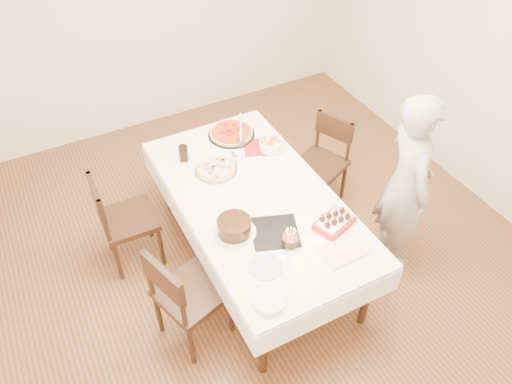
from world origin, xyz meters
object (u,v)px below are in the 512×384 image
chair_right_savory (320,165)px  strawberry_box (334,222)px  taper_candle (241,130)px  pizza_white (216,169)px  cola_glass (183,153)px  pizza_pepperoni (231,133)px  person (406,184)px  chair_left_dessert (192,293)px  chair_left_savory (129,220)px  layer_cake (234,227)px  birthday_cake (290,237)px  pasta_bowl (271,145)px  dining_table (256,230)px

chair_right_savory → strawberry_box: chair_right_savory is taller
taper_candle → strawberry_box: 1.19m
pizza_white → strawberry_box: size_ratio=1.20×
pizza_white → cola_glass: bearing=123.8°
chair_right_savory → pizza_pepperoni: bearing=124.9°
person → pizza_white: person is taller
chair_left_dessert → pizza_pepperoni: (0.92, 1.23, 0.29)m
chair_left_savory → pizza_white: size_ratio=2.63×
layer_cake → pizza_white: bearing=76.4°
chair_left_savory → chair_left_dessert: 0.95m
cola_glass → birthday_cake: (0.31, -1.23, 0.01)m
layer_cake → birthday_cake: 0.41m
pasta_bowl → pizza_white: bearing=-174.6°
layer_cake → cola_glass: bearing=90.7°
chair_left_dessert → strawberry_box: 1.15m
person → chair_left_savory: bearing=80.0°
chair_right_savory → chair_left_savory: chair_left_savory is taller
chair_right_savory → pizza_pepperoni: (-0.70, 0.43, 0.33)m
dining_table → pasta_bowl: (0.40, 0.48, 0.42)m
birthday_cake → strawberry_box: bearing=1.2°
pizza_pepperoni → pizza_white: bearing=-129.8°
chair_left_savory → chair_right_savory: bearing=177.8°
pasta_bowl → cola_glass: 0.75m
chair_right_savory → cola_glass: size_ratio=6.20×
pizza_pepperoni → strawberry_box: bearing=-82.3°
birthday_cake → strawberry_box: birthday_cake is taller
chair_left_dessert → chair_left_savory: bearing=-96.7°
chair_left_dessert → taper_candle: taper_candle is taller
chair_right_savory → birthday_cake: birthday_cake is taller
dining_table → chair_right_savory: chair_right_savory is taller
person → pizza_pepperoni: size_ratio=3.84×
pizza_pepperoni → strawberry_box: 1.37m
pizza_white → cola_glass: (-0.18, 0.26, 0.05)m
chair_left_dessert → cola_glass: 1.22m
pizza_pepperoni → cola_glass: cola_glass is taller
pizza_white → layer_cake: (-0.17, -0.69, 0.04)m
pizza_white → chair_right_savory: bearing=-1.8°
pasta_bowl → taper_candle: (-0.21, 0.16, 0.13)m
pizza_white → pasta_bowl: (0.55, 0.05, 0.02)m
layer_cake → birthday_cake: bearing=-43.5°
person → pizza_pepperoni: bearing=51.4°
pasta_bowl → taper_candle: size_ratio=0.61×
person → pizza_pepperoni: 1.58m
layer_cake → strawberry_box: (0.68, -0.27, -0.03)m
cola_glass → strawberry_box: cola_glass is taller
dining_table → pizza_white: pizza_white is taller
chair_left_dessert → layer_cake: bearing=-177.6°
pasta_bowl → strawberry_box: bearing=-91.9°
chair_left_dessert → birthday_cake: size_ratio=7.35×
pasta_bowl → birthday_cake: size_ratio=1.60×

